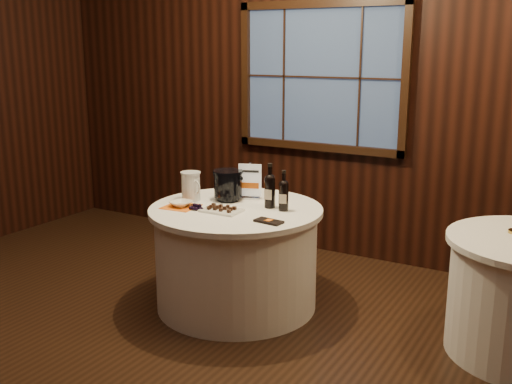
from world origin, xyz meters
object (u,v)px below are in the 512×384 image
Objects in this scene: port_bottle_right at (284,193)px; chocolate_box at (269,221)px; glass_pitcher at (191,186)px; sign_stand at (250,187)px; ice_bucket at (228,185)px; main_table at (236,257)px; port_bottle_left at (270,189)px; chocolate_plate at (221,209)px; grape_bunch at (197,207)px; cracker_bowl at (181,204)px.

port_bottle_right is 1.55× the size of chocolate_box.
port_bottle_right is at bearing 27.55° from glass_pitcher.
sign_stand is 0.18m from ice_bucket.
port_bottle_left reaches higher than main_table.
chocolate_plate reaches higher than main_table.
ice_bucket is 1.27× the size of grape_bunch.
port_bottle_left is 1.15× the size of chocolate_plate.
main_table is at bearing 79.33° from chocolate_plate.
ice_bucket is 1.23× the size of chocolate_box.
port_bottle_right reaches higher than main_table.
cracker_bowl is (-0.57, -0.32, -0.12)m from port_bottle_left.
chocolate_plate is (-0.03, -0.15, 0.40)m from main_table.
glass_pitcher reaches higher than chocolate_plate.
cracker_bowl reaches higher than main_table.
cracker_bowl is (-0.20, -0.33, -0.10)m from ice_bucket.
grape_bunch is (-0.42, -0.33, -0.12)m from port_bottle_left.
cracker_bowl is at bearing -175.40° from port_bottle_right.
main_table is at bearing 27.93° from cracker_bowl.
glass_pitcher reaches higher than chocolate_box.
main_table is 0.57m from cracker_bowl.
port_bottle_right is 0.76m from glass_pitcher.
glass_pitcher is at bearing 105.01° from cracker_bowl.
main_table is at bearing 178.62° from port_bottle_right.
ice_bucket is at bearing 114.35° from chocolate_plate.
port_bottle_left is (0.26, -0.14, 0.05)m from sign_stand.
ice_bucket is at bearing 48.41° from glass_pitcher.
sign_stand is 1.00× the size of chocolate_plate.
chocolate_plate is (-0.24, -0.27, -0.13)m from port_bottle_left.
port_bottle_left reaches higher than sign_stand.
port_bottle_left is 2.09× the size of cracker_bowl.
main_table is 3.88× the size of port_bottle_left.
port_bottle_left is 1.40× the size of ice_bucket.
grape_bunch and cracker_bowl have the same top height.
sign_stand is at bearing 138.12° from chocolate_box.
port_bottle_left is at bearing 151.45° from port_bottle_right.
chocolate_plate is at bearing 15.82° from grape_bunch.
cracker_bowl reaches higher than chocolate_box.
grape_bunch is 1.17× the size of cracker_bowl.
ice_bucket is 0.34m from chocolate_plate.
port_bottle_right is 1.88× the size of cracker_bowl.
cracker_bowl is at bearing -54.27° from glass_pitcher.
glass_pitcher is (-0.25, -0.13, -0.01)m from ice_bucket.
chocolate_plate is 1.29× the size of glass_pitcher.
ice_bucket is at bearing 81.91° from grape_bunch.
chocolate_plate is (-0.37, -0.25, -0.11)m from port_bottle_right.
grape_bunch is at bearing -164.18° from chocolate_plate.
port_bottle_left is 1.72× the size of chocolate_box.
chocolate_plate is at bearing -100.67° from main_table.
port_bottle_right reaches higher than cracker_bowl.
port_bottle_left is 0.67m from cracker_bowl.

